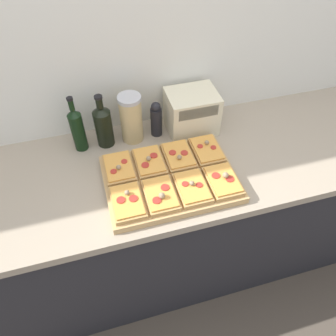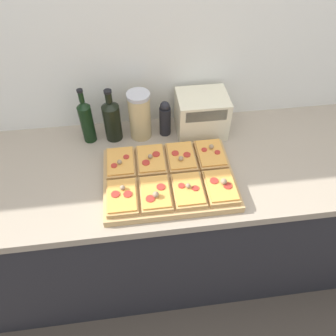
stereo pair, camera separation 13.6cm
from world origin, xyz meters
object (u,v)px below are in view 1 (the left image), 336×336
Objects in this scene: wine_bottle at (103,125)px; grain_jar_tall at (131,118)px; toaster_oven at (192,112)px; cutting_board at (170,179)px; olive_oil_bottle at (77,129)px; pepper_mill at (156,119)px.

grain_jar_tall is at bearing 0.00° from wine_bottle.
toaster_oven is at bearing -0.65° from wine_bottle.
cutting_board is 0.39m from wine_bottle.
grain_jar_tall is at bearing 106.87° from cutting_board.
olive_oil_bottle is 0.36m from pepper_mill.
toaster_oven is (0.42, -0.00, -0.01)m from wine_bottle.
pepper_mill is (0.02, 0.31, 0.07)m from cutting_board.
pepper_mill is 0.71× the size of toaster_oven.
cutting_board is at bearing -42.82° from olive_oil_bottle.
cutting_board is at bearing -73.13° from grain_jar_tall.
toaster_oven is at bearing -0.51° from olive_oil_bottle.
olive_oil_bottle reaches higher than pepper_mill.
olive_oil_bottle is at bearing 180.00° from wine_bottle.
pepper_mill is at bearing -0.00° from wine_bottle.
toaster_oven is (0.17, -0.00, 0.01)m from pepper_mill.
toaster_oven reaches higher than cutting_board.
wine_bottle reaches higher than toaster_oven.
grain_jar_tall reaches higher than cutting_board.
olive_oil_bottle is (-0.34, 0.31, 0.10)m from cutting_board.
wine_bottle reaches higher than grain_jar_tall.
cutting_board is 2.12× the size of toaster_oven.
wine_bottle is at bearing 125.51° from cutting_board.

